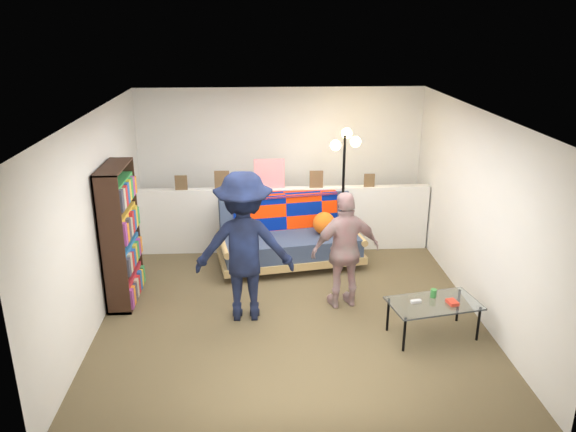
# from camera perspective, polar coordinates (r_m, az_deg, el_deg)

# --- Properties ---
(ground) EXTENTS (5.00, 5.00, 0.00)m
(ground) POSITION_cam_1_polar(r_m,az_deg,el_deg) (7.12, 0.18, -9.08)
(ground) COLOR brown
(ground) RESTS_ON ground
(room_shell) EXTENTS (4.60, 5.05, 2.45)m
(room_shell) POSITION_cam_1_polar(r_m,az_deg,el_deg) (6.94, -0.03, 5.04)
(room_shell) COLOR silver
(room_shell) RESTS_ON ground
(half_wall_ledge) EXTENTS (4.45, 0.15, 1.00)m
(half_wall_ledge) POSITION_cam_1_polar(r_m,az_deg,el_deg) (8.55, -0.53, -0.33)
(half_wall_ledge) COLOR silver
(half_wall_ledge) RESTS_ON ground
(ledge_decor) EXTENTS (2.97, 0.02, 0.45)m
(ledge_decor) POSITION_cam_1_polar(r_m,az_deg,el_deg) (8.32, -2.10, 3.98)
(ledge_decor) COLOR brown
(ledge_decor) RESTS_ON half_wall_ledge
(futon_sofa) EXTENTS (2.16, 1.28, 0.87)m
(futon_sofa) POSITION_cam_1_polar(r_m,az_deg,el_deg) (8.11, 0.26, -2.19)
(futon_sofa) COLOR tan
(futon_sofa) RESTS_ON ground
(bookshelf) EXTENTS (0.29, 0.88, 1.75)m
(bookshelf) POSITION_cam_1_polar(r_m,az_deg,el_deg) (7.25, -16.64, -2.28)
(bookshelf) COLOR black
(bookshelf) RESTS_ON ground
(coffee_table) EXTENTS (1.07, 0.72, 0.51)m
(coffee_table) POSITION_cam_1_polar(r_m,az_deg,el_deg) (6.54, 14.65, -8.70)
(coffee_table) COLOR black
(coffee_table) RESTS_ON ground
(floor_lamp) EXTENTS (0.41, 0.35, 1.91)m
(floor_lamp) POSITION_cam_1_polar(r_m,az_deg,el_deg) (8.19, 5.77, 4.94)
(floor_lamp) COLOR black
(floor_lamp) RESTS_ON ground
(person_left) EXTENTS (1.17, 0.68, 1.80)m
(person_left) POSITION_cam_1_polar(r_m,az_deg,el_deg) (6.53, -4.47, -3.14)
(person_left) COLOR black
(person_left) RESTS_ON ground
(person_right) EXTENTS (0.92, 0.53, 1.47)m
(person_right) POSITION_cam_1_polar(r_m,az_deg,el_deg) (6.86, 5.86, -3.49)
(person_right) COLOR #CE8586
(person_right) RESTS_ON ground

